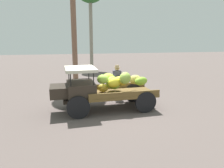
# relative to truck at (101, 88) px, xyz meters

# --- Properties ---
(ground_plane) EXTENTS (60.00, 60.00, 0.00)m
(ground_plane) POSITION_rel_truck_xyz_m (-0.24, -0.18, -0.96)
(ground_plane) COLOR #5F524E
(truck) EXTENTS (4.54, 1.97, 1.89)m
(truck) POSITION_rel_truck_xyz_m (0.00, 0.00, 0.00)
(truck) COLOR #2F261E
(truck) RESTS_ON ground
(farmer) EXTENTS (0.53, 0.46, 1.73)m
(farmer) POSITION_rel_truck_xyz_m (-1.04, -1.61, 0.02)
(farmer) COLOR beige
(farmer) RESTS_ON ground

